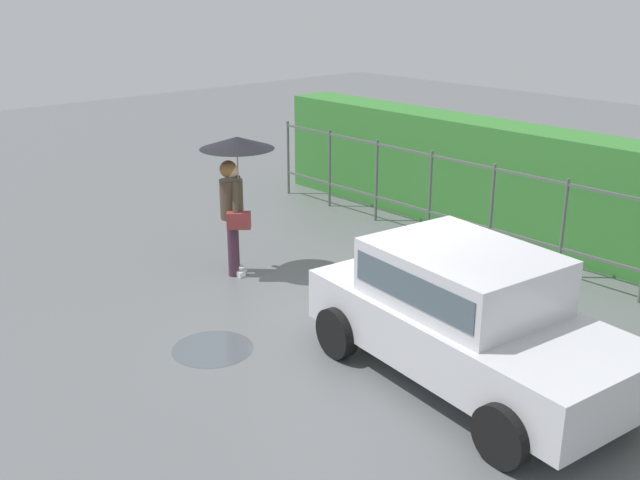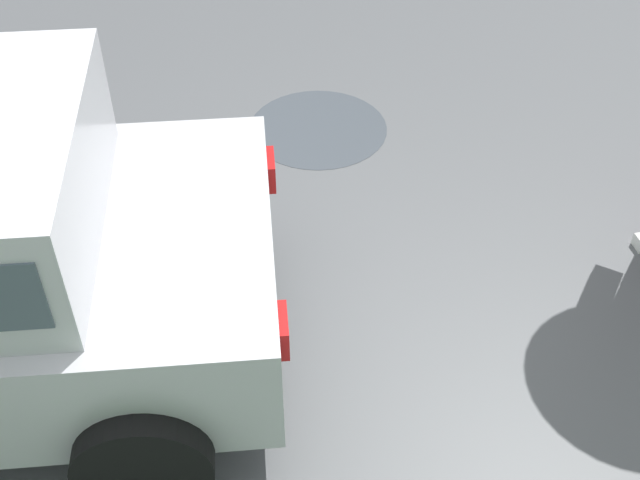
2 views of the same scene
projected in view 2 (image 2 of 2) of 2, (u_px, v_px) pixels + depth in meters
name	position (u px, v px, depth m)	size (l,w,h in m)	color
ground_plane	(264.00, 340.00, 4.35)	(40.00, 40.00, 0.00)	slate
puddle_near	(318.00, 128.00, 5.78)	(0.97, 0.97, 0.00)	#4C545B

